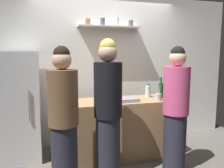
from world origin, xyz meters
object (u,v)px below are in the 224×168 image
(refrigerator, at_px, (18,107))
(baking_pan, at_px, (126,100))
(wine_bottle_green_glass, at_px, (161,90))
(utensil_holder, at_px, (158,97))
(water_bottle_plastic, at_px, (148,91))
(person_pink_top, at_px, (176,111))
(person_blonde, at_px, (108,112))
(person_brown_jacket, at_px, (64,121))
(wine_bottle_amber_glass, at_px, (65,93))

(refrigerator, distance_m, baking_pan, 1.61)
(wine_bottle_green_glass, bearing_deg, utensil_holder, -127.20)
(utensil_holder, xyz_separation_m, wine_bottle_green_glass, (0.13, 0.17, 0.07))
(water_bottle_plastic, bearing_deg, person_pink_top, -84.70)
(baking_pan, bearing_deg, water_bottle_plastic, 27.39)
(person_blonde, bearing_deg, water_bottle_plastic, -3.34)
(water_bottle_plastic, relative_size, person_blonde, 0.12)
(baking_pan, relative_size, utensil_holder, 1.54)
(utensil_holder, bearing_deg, water_bottle_plastic, 96.13)
(refrigerator, bearing_deg, person_blonde, -40.09)
(refrigerator, xyz_separation_m, utensil_holder, (2.03, -0.51, 0.14))
(water_bottle_plastic, xyz_separation_m, person_brown_jacket, (-1.40, -0.80, -0.16))
(refrigerator, height_order, person_blonde, person_blonde)
(refrigerator, xyz_separation_m, person_blonde, (1.13, -0.95, 0.07))
(person_brown_jacket, bearing_deg, refrigerator, -157.73)
(water_bottle_plastic, bearing_deg, baking_pan, -152.61)
(wine_bottle_green_glass, xyz_separation_m, person_pink_top, (-0.09, -0.60, -0.18))
(utensil_holder, height_order, person_brown_jacket, person_brown_jacket)
(wine_bottle_amber_glass, xyz_separation_m, person_blonde, (0.45, -0.80, -0.13))
(person_pink_top, xyz_separation_m, person_brown_jacket, (-1.47, -0.06, -0.01))
(person_blonde, relative_size, person_brown_jacket, 1.05)
(water_bottle_plastic, relative_size, person_brown_jacket, 0.13)
(wine_bottle_amber_glass, bearing_deg, person_brown_jacket, -95.57)
(wine_bottle_green_glass, height_order, person_brown_jacket, person_brown_jacket)
(wine_bottle_green_glass, xyz_separation_m, water_bottle_plastic, (-0.16, 0.14, -0.03))
(refrigerator, relative_size, water_bottle_plastic, 7.39)
(person_blonde, bearing_deg, baking_pan, 6.86)
(refrigerator, height_order, wine_bottle_green_glass, refrigerator)
(person_pink_top, bearing_deg, baking_pan, 86.41)
(person_blonde, bearing_deg, person_pink_top, -43.45)
(wine_bottle_amber_glass, relative_size, water_bottle_plastic, 1.42)
(utensil_holder, xyz_separation_m, person_pink_top, (0.04, -0.43, -0.11))
(refrigerator, height_order, water_bottle_plastic, refrigerator)
(refrigerator, distance_m, person_blonde, 1.48)
(utensil_holder, xyz_separation_m, water_bottle_plastic, (-0.03, 0.31, 0.04))
(wine_bottle_amber_glass, bearing_deg, wine_bottle_green_glass, -7.34)
(baking_pan, height_order, person_pink_top, person_pink_top)
(water_bottle_plastic, bearing_deg, utensil_holder, -83.87)
(utensil_holder, distance_m, person_pink_top, 0.44)
(water_bottle_plastic, bearing_deg, person_brown_jacket, -150.33)
(wine_bottle_green_glass, xyz_separation_m, wine_bottle_amber_glass, (-1.48, 0.19, -0.01))
(refrigerator, bearing_deg, utensil_holder, -14.19)
(wine_bottle_amber_glass, bearing_deg, utensil_holder, -14.95)
(baking_pan, xyz_separation_m, person_pink_top, (0.52, -0.50, -0.08))
(refrigerator, relative_size, baking_pan, 4.75)
(baking_pan, xyz_separation_m, utensil_holder, (0.48, -0.07, 0.03))
(utensil_holder, height_order, wine_bottle_green_glass, wine_bottle_green_glass)
(wine_bottle_amber_glass, relative_size, person_pink_top, 0.18)
(refrigerator, bearing_deg, wine_bottle_green_glass, -9.03)
(utensil_holder, height_order, water_bottle_plastic, utensil_holder)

